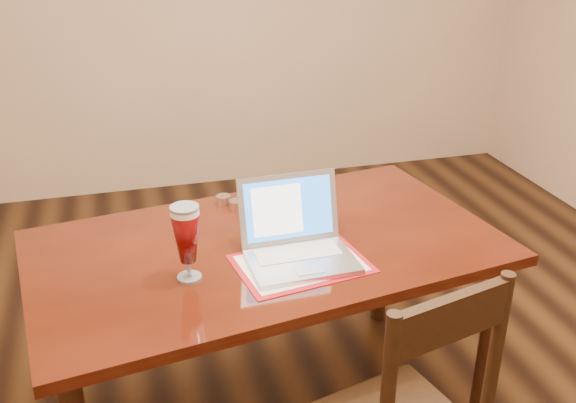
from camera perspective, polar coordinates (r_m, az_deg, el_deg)
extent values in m
plane|color=black|center=(2.83, 3.70, -17.48)|extent=(5.00, 5.00, 0.00)
cube|color=#461609|center=(2.35, -1.87, -4.13)|extent=(1.80, 1.19, 0.04)
cylinder|color=#33180C|center=(2.64, 17.38, -11.95)|extent=(0.07, 0.07, 0.75)
cylinder|color=#33180C|center=(2.76, -19.91, -10.56)|extent=(0.07, 0.07, 0.75)
cylinder|color=#33180C|center=(3.15, 8.36, -4.52)|extent=(0.07, 0.07, 0.75)
cube|color=#A20E16|center=(2.21, 1.16, -5.55)|extent=(0.48, 0.38, 0.00)
cube|color=silver|center=(2.21, 1.16, -5.50)|extent=(0.44, 0.33, 0.00)
cube|color=silver|center=(2.20, 1.25, -5.35)|extent=(0.37, 0.26, 0.02)
cube|color=silver|center=(2.23, 0.86, -4.54)|extent=(0.30, 0.12, 0.00)
cube|color=#BCBCC1|center=(2.14, 1.84, -6.05)|extent=(0.09, 0.07, 0.00)
cube|color=silver|center=(2.27, 0.05, -0.63)|extent=(0.36, 0.08, 0.24)
cube|color=blue|center=(2.26, 0.09, -0.66)|extent=(0.32, 0.07, 0.20)
cube|color=white|center=(2.25, -0.95, -0.80)|extent=(0.18, 0.05, 0.17)
cylinder|color=silver|center=(2.15, -8.75, -6.67)|extent=(0.08, 0.08, 0.01)
cylinder|color=silver|center=(2.13, -8.80, -5.90)|extent=(0.01, 0.01, 0.06)
cylinder|color=white|center=(2.04, -9.18, -0.91)|extent=(0.09, 0.09, 0.02)
cylinder|color=silver|center=(2.03, -9.20, -0.56)|extent=(0.09, 0.09, 0.01)
cylinder|color=silver|center=(2.59, -4.57, -0.32)|extent=(0.06, 0.06, 0.04)
cylinder|color=silver|center=(2.64, -5.76, 0.12)|extent=(0.06, 0.06, 0.04)
cylinder|color=black|center=(1.89, 17.80, -13.60)|extent=(0.04, 0.04, 0.57)
cube|color=black|center=(1.66, 14.32, -10.02)|extent=(0.36, 0.12, 0.13)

